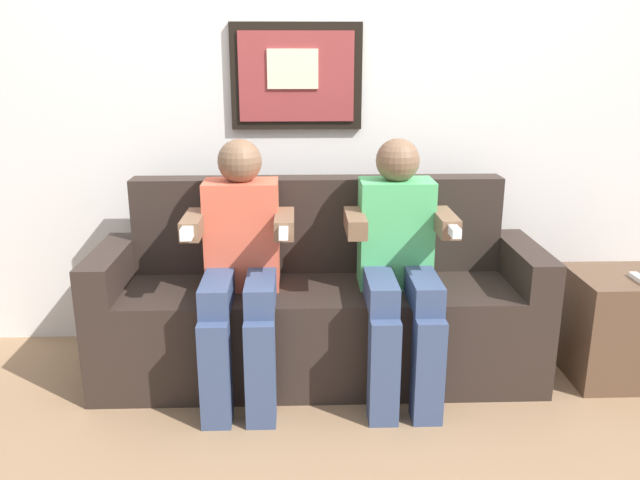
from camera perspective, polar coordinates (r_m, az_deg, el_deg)
ground_plane at (r=2.86m, az=0.10°, el=-14.47°), size 5.74×5.74×0.00m
back_wall_assembly at (r=3.22m, az=-0.42°, el=13.48°), size 4.41×0.10×2.60m
couch at (r=3.01m, az=-0.11°, el=-6.15°), size 2.01×0.58×0.90m
person_on_left at (r=2.76m, az=-7.07°, el=-1.89°), size 0.46×0.56×1.11m
person_on_right at (r=2.78m, az=7.01°, el=-1.75°), size 0.46×0.56×1.11m
side_table_right at (r=3.27m, az=24.67°, el=-7.01°), size 0.40×0.40×0.50m
spare_remote_on_table at (r=3.14m, az=26.53°, el=-3.09°), size 0.04×0.13×0.02m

